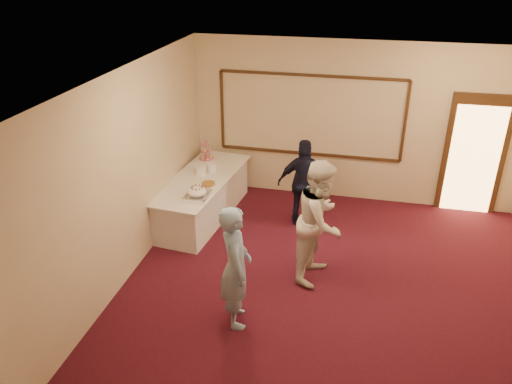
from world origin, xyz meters
TOP-DOWN VIEW (x-y plane):
  - floor at (0.00, 0.00)m, footprint 7.00×7.00m
  - room_walls at (0.00, 0.00)m, footprint 6.04×7.04m
  - wall_molding at (-0.80, 3.47)m, footprint 3.45×0.04m
  - doorway at (2.15, 3.45)m, footprint 1.05×0.07m
  - buffet_table at (-2.51, 2.11)m, footprint 1.23×2.60m
  - pavlova_tray at (-2.32, 1.36)m, footprint 0.37×0.53m
  - cupcake_stand at (-2.69, 2.97)m, footprint 0.28×0.28m
  - plate_stack_a at (-2.55, 2.24)m, footprint 0.19×0.19m
  - plate_stack_b at (-2.41, 2.42)m, footprint 0.19×0.19m
  - tart at (-2.29, 1.84)m, footprint 0.26×0.26m
  - man at (-1.19, -0.47)m, footprint 0.59×0.71m
  - woman at (-0.28, 0.78)m, footprint 0.88×1.03m
  - guest at (-0.71, 2.28)m, footprint 0.96×0.52m
  - camera_flash at (-0.47, 2.15)m, footprint 0.08×0.05m

SIDE VIEW (x-z plane):
  - floor at x=0.00m, z-range 0.00..0.00m
  - buffet_table at x=-2.51m, z-range 0.00..0.77m
  - guest at x=-0.71m, z-range 0.00..1.56m
  - tart at x=-2.29m, z-range 0.77..0.82m
  - man at x=-1.19m, z-range 0.00..1.68m
  - plate_stack_b at x=-2.41m, z-range 0.77..0.93m
  - plate_stack_a at x=-2.55m, z-range 0.77..0.93m
  - pavlova_tray at x=-2.32m, z-range 0.76..0.94m
  - woman at x=-0.28m, z-range 0.00..1.84m
  - cupcake_stand at x=-2.69m, z-range 0.71..1.13m
  - doorway at x=2.15m, z-range -0.02..2.18m
  - camera_flash at x=-0.47m, z-range 1.11..1.16m
  - wall_molding at x=-0.80m, z-range 0.83..2.38m
  - room_walls at x=0.00m, z-range 0.52..3.54m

